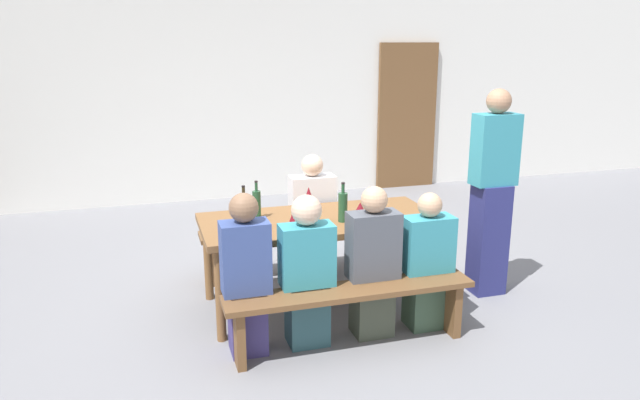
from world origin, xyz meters
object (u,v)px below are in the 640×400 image
bench_near (350,302)px  wine_glass_1 (309,193)px  seated_guest_near_1 (307,274)px  wine_bottle_0 (244,214)px  wooden_door (407,116)px  seated_guest_near_2 (373,266)px  wine_glass_0 (370,191)px  seated_guest_near_3 (427,265)px  standing_host (492,196)px  tasting_table (320,227)px  seated_guest_far_0 (312,221)px  wine_bottle_1 (257,204)px  bench_far (297,237)px  wine_glass_3 (294,216)px  seated_guest_near_0 (246,278)px  wine_bottle_2 (343,206)px  wine_glass_2 (360,208)px  wine_glass_4 (378,211)px

bench_near → wine_glass_1: (0.01, 1.10, 0.52)m
seated_guest_near_1 → bench_near: bearing=-118.7°
wine_bottle_0 → wooden_door: bearing=51.2°
wine_bottle_0 → seated_guest_near_2: bearing=-25.9°
wine_glass_0 → seated_guest_near_3: bearing=-83.5°
wine_glass_1 → standing_host: 1.54m
standing_host → tasting_table: bearing=-6.0°
tasting_table → seated_guest_far_0: size_ratio=1.64×
tasting_table → wine_bottle_1: wine_bottle_1 is taller
bench_far → wine_glass_3: wine_glass_3 is taller
bench_near → seated_guest_far_0: seated_guest_far_0 is taller
wine_glass_1 → seated_guest_near_1: bearing=-106.5°
wooden_door → seated_guest_near_0: wooden_door is taller
seated_guest_near_0 → bench_near: bearing=-102.0°
seated_guest_near_1 → standing_host: 1.82m
seated_guest_far_0 → bench_far: bearing=-144.7°
bench_far → wine_bottle_2: (0.14, -0.88, 0.52)m
wine_glass_3 → wine_bottle_0: bearing=169.8°
wine_bottle_2 → wine_glass_0: 0.62m
bench_near → wine_glass_1: size_ratio=10.41×
seated_guest_far_0 → wine_bottle_0: bearing=-44.3°
bench_far → wine_glass_3: 1.14m
seated_guest_near_2 → wine_glass_0: bearing=-20.0°
wine_glass_2 → seated_guest_near_3: (0.41, -0.36, -0.38)m
seated_guest_near_3 → wine_bottle_2: bearing=48.9°
wooden_door → wine_glass_2: (-2.17, -3.87, -0.17)m
wine_glass_3 → seated_guest_far_0: seated_guest_far_0 is taller
wine_bottle_1 → standing_host: standing_host is taller
wine_bottle_0 → tasting_table: bearing=15.1°
seated_guest_near_0 → seated_guest_near_3: 1.37m
wine_bottle_2 → seated_guest_near_3: size_ratio=0.30×
tasting_table → bench_near: bearing=-90.0°
seated_guest_near_2 → wine_glass_4: bearing=-27.5°
wine_bottle_1 → wooden_door: bearing=50.2°
wine_glass_4 → bench_far: bearing=109.3°
wine_glass_1 → bench_near: bearing=-90.4°
wine_bottle_1 → wine_glass_4: wine_bottle_1 is taller
wine_glass_0 → standing_host: bearing=-28.0°
bench_far → seated_guest_near_2: size_ratio=1.58×
wine_glass_2 → wine_glass_3: bearing=-179.2°
tasting_table → wine_glass_2: 0.40m
wine_glass_1 → seated_guest_far_0: 0.41m
wine_glass_0 → wine_glass_3: wine_glass_3 is taller
tasting_table → seated_guest_near_3: bearing=-41.7°
seated_guest_near_2 → seated_guest_far_0: bearing=5.7°
wine_bottle_1 → wine_glass_2: size_ratio=1.81×
bench_far → seated_guest_near_0: size_ratio=1.55×
wine_bottle_1 → wine_glass_2: wine_bottle_1 is taller
wine_glass_1 → seated_guest_near_3: seated_guest_near_3 is taller
wine_bottle_2 → wine_glass_3: bearing=-166.7°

